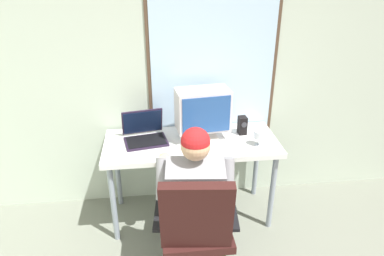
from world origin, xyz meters
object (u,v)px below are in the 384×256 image
at_px(desk, 191,149).
at_px(laptop, 144,132).
at_px(crt_monitor, 203,110).
at_px(person_seated, 195,192).
at_px(wine_glass, 259,135).
at_px(desk_speaker, 242,125).
at_px(office_chair, 196,226).

relative_size(desk, laptop, 3.71).
bearing_deg(crt_monitor, person_seated, -103.32).
height_order(wine_glass, desk_speaker, desk_speaker).
bearing_deg(desk_speaker, wine_glass, -69.57).
xyz_separation_m(laptop, desk_speaker, (0.83, 0.01, 0.02)).
xyz_separation_m(laptop, wine_glass, (0.92, -0.21, 0.03)).
distance_m(wine_glass, desk_speaker, 0.24).
bearing_deg(desk, desk_speaker, 11.28).
relative_size(person_seated, desk_speaker, 7.66).
bearing_deg(crt_monitor, laptop, 176.82).
relative_size(laptop, wine_glass, 3.04).
bearing_deg(wine_glass, crt_monitor, 156.63).
relative_size(desk, crt_monitor, 3.16).
bearing_deg(person_seated, desk, 86.19).
distance_m(office_chair, desk_speaker, 1.05).
relative_size(office_chair, desk_speaker, 6.20).
bearing_deg(wine_glass, desk_speaker, 110.43).
relative_size(desk, office_chair, 1.49).
xyz_separation_m(office_chair, laptop, (-0.32, 0.86, 0.28)).
distance_m(desk, crt_monitor, 0.34).
xyz_separation_m(office_chair, crt_monitor, (0.16, 0.83, 0.47)).
relative_size(laptop, desk_speaker, 2.48).
height_order(desk, person_seated, person_seated).
xyz_separation_m(desk, person_seated, (-0.03, -0.52, -0.07)).
distance_m(person_seated, desk_speaker, 0.81).
relative_size(desk, person_seated, 1.20).
bearing_deg(wine_glass, desk, 166.24).
bearing_deg(laptop, wine_glass, -13.13).
height_order(office_chair, laptop, laptop).
bearing_deg(crt_monitor, wine_glass, -23.37).
distance_m(laptop, desk_speaker, 0.83).
bearing_deg(crt_monitor, desk, -150.92).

